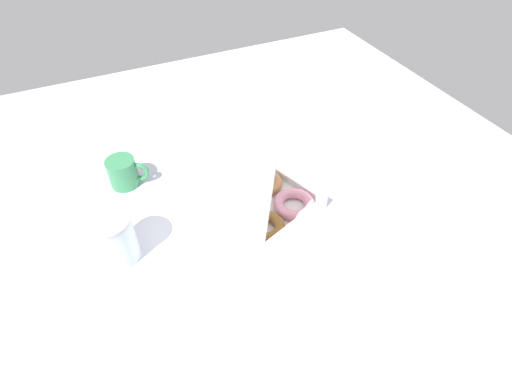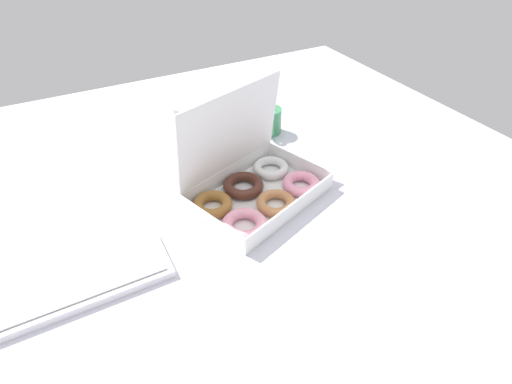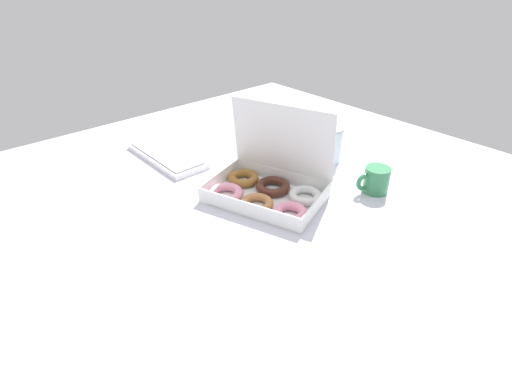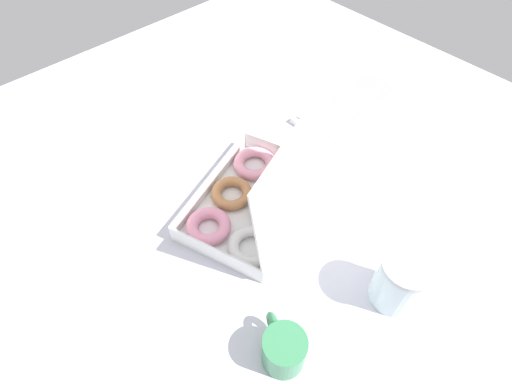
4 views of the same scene
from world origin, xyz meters
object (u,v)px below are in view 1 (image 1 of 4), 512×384
at_px(donut_box, 248,191).
at_px(keyboard, 378,327).
at_px(glass_jar, 114,239).
at_px(coffee_mug, 124,172).

height_order(donut_box, keyboard, donut_box).
bearing_deg(glass_jar, keyboard, -132.81).
xyz_separation_m(donut_box, coffee_mug, (0.20, 0.28, 0.01)).
bearing_deg(donut_box, keyboard, -168.88).
distance_m(donut_box, coffee_mug, 0.35).
height_order(keyboard, coffee_mug, coffee_mug).
distance_m(donut_box, glass_jar, 0.35).
bearing_deg(donut_box, coffee_mug, 54.16).
relative_size(keyboard, coffee_mug, 3.22).
xyz_separation_m(donut_box, glass_jar, (-0.04, 0.35, 0.03)).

